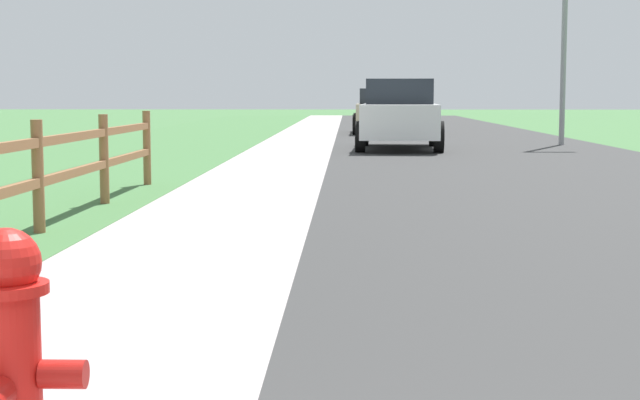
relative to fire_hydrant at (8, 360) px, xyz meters
name	(u,v)px	position (x,y,z in m)	size (l,w,h in m)	color
ground_plane	(334,143)	(0.71, 23.11, -0.45)	(120.00, 120.00, 0.00)	#406E3C
road_asphalt	(457,140)	(4.21, 25.11, -0.44)	(7.00, 66.00, 0.01)	#303030
curb_concrete	(231,140)	(-2.29, 25.11, -0.44)	(6.00, 66.00, 0.01)	#A69A9B
grass_verge	(180,140)	(-3.79, 25.11, -0.44)	(5.00, 66.00, 0.00)	#406E3C
fire_hydrant	(8,360)	(0.00, 0.00, 0.00)	(0.50, 0.43, 0.88)	red
parked_suv_white	(399,115)	(2.31, 20.45, 0.37)	(2.14, 4.71, 1.66)	white
parked_car_beige	(385,111)	(2.32, 30.02, 0.31)	(2.20, 4.29, 1.50)	#C6B793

